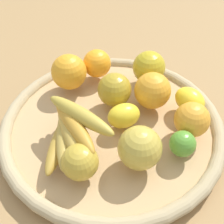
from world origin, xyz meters
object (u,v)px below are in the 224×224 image
at_px(lime_0, 183,144).
at_px(lemon_1, 124,116).
at_px(apple_2, 149,67).
at_px(lemon_0, 190,100).
at_px(apple_3, 140,148).
at_px(banana_bunch, 69,130).
at_px(orange_0, 152,91).
at_px(orange_3, 69,72).
at_px(apple_1, 80,162).
at_px(apple_0, 114,90).
at_px(orange_2, 97,63).
at_px(orange_1, 192,120).

xyz_separation_m(lime_0, lemon_1, (0.12, 0.05, 0.00)).
distance_m(apple_2, lemon_0, 0.13).
relative_size(apple_3, banana_bunch, 0.50).
height_order(apple_3, lemon_0, apple_3).
distance_m(apple_2, orange_0, 0.09).
relative_size(orange_3, lemon_1, 1.21).
bearing_deg(apple_1, apple_0, -51.34).
relative_size(apple_2, lemon_0, 1.11).
bearing_deg(orange_2, banana_bunch, 135.74).
bearing_deg(lime_0, lemon_1, 22.06).
bearing_deg(apple_3, lemon_1, -18.78).
bearing_deg(banana_bunch, apple_2, -73.20).
relative_size(lime_0, orange_2, 0.73).
height_order(lemon_0, orange_0, orange_0).
height_order(orange_3, orange_2, orange_3).
bearing_deg(apple_1, lime_0, -109.50).
height_order(banana_bunch, lime_0, banana_bunch).
relative_size(orange_1, lime_0, 1.41).
bearing_deg(apple_0, lemon_1, 162.07).
xyz_separation_m(apple_2, orange_1, (-0.18, 0.04, -0.00)).
bearing_deg(orange_1, lemon_1, 47.48).
relative_size(orange_2, lemon_1, 1.00).
bearing_deg(apple_0, banana_bunch, 111.39).
height_order(orange_1, orange_2, orange_1).
bearing_deg(orange_0, apple_0, 52.51).
height_order(apple_0, orange_0, orange_0).
relative_size(apple_3, lemon_1, 1.17).
relative_size(apple_1, lemon_0, 0.93).
bearing_deg(orange_0, apple_2, -33.95).
distance_m(banana_bunch, orange_0, 0.20).
distance_m(apple_2, orange_2, 0.13).
xyz_separation_m(apple_0, lime_0, (-0.19, -0.03, -0.01)).
xyz_separation_m(lemon_0, orange_1, (-0.05, 0.05, 0.01)).
bearing_deg(orange_3, orange_2, -88.49).
relative_size(apple_1, banana_bunch, 0.41).
bearing_deg(lemon_0, banana_bunch, 78.43).
distance_m(lemon_0, orange_1, 0.07).
xyz_separation_m(orange_3, orange_1, (-0.26, -0.13, -0.01)).
xyz_separation_m(orange_1, lime_0, (-0.03, 0.05, -0.01)).
relative_size(orange_0, orange_2, 1.16).
bearing_deg(orange_3, apple_3, -179.62).
relative_size(orange_3, lime_0, 1.65).
bearing_deg(apple_0, orange_2, -11.40).
relative_size(banana_bunch, lemon_0, 2.28).
distance_m(apple_3, lemon_0, 0.18).
xyz_separation_m(apple_2, apple_0, (-0.02, 0.11, -0.00)).
xyz_separation_m(apple_2, lemon_0, (-0.13, -0.01, -0.01)).
distance_m(apple_1, lime_0, 0.19).
relative_size(apple_1, lemon_1, 0.96).
distance_m(orange_0, orange_2, 0.16).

